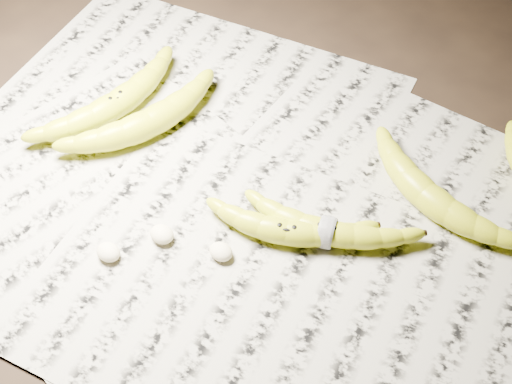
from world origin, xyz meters
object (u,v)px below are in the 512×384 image
Objects in this scene: banana_upper_a at (427,194)px; banana_left_a at (116,102)px; banana_center at (287,230)px; banana_taped at (327,230)px; banana_left_b at (149,121)px.

banana_left_a is at bearing -149.22° from banana_upper_a.
banana_center and banana_taped have the same top height.
banana_left_a is 0.44m from banana_upper_a.
banana_upper_a is at bearing -55.64° from banana_left_b.
banana_center is (0.32, -0.03, -0.00)m from banana_left_a.
banana_left_a is 1.10× the size of banana_upper_a.
banana_taped is at bearing 11.43° from banana_center.
banana_left_a is 1.24× the size of banana_center.
banana_left_a is 1.16× the size of banana_taped.
banana_center is at bearing -110.07° from banana_upper_a.
banana_taped is at bearing -74.23° from banana_left_b.
banana_upper_a is (0.11, 0.15, 0.00)m from banana_center.
banana_upper_a reaches higher than banana_center.
banana_left_b reaches higher than banana_center.
banana_upper_a is (0.07, 0.12, 0.00)m from banana_taped.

